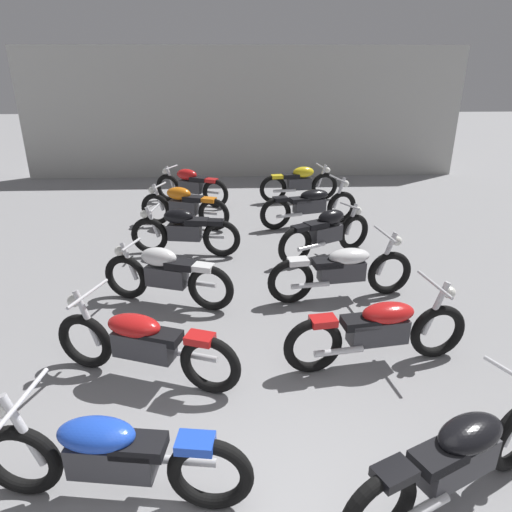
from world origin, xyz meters
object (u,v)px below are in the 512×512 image
object	(u,v)px
motorcycle_left_row_4	(184,206)
motorcycle_right_row_5	(300,183)
motorcycle_right_row_0	(458,458)
motorcycle_right_row_3	(326,232)
motorcycle_left_row_2	(166,274)
motorcycle_left_row_3	(184,230)
motorcycle_left_row_5	(191,185)
motorcycle_right_row_4	(310,205)
motorcycle_left_row_0	(111,456)
motorcycle_left_row_1	(143,343)
motorcycle_right_row_1	(379,329)
motorcycle_right_row_2	(342,270)

from	to	relation	value
motorcycle_left_row_4	motorcycle_right_row_5	bearing A→B (deg)	34.86
motorcycle_right_row_0	motorcycle_right_row_3	bearing A→B (deg)	90.72
motorcycle_left_row_2	motorcycle_left_row_3	distance (m)	1.82
motorcycle_left_row_5	motorcycle_right_row_4	xyz separation A→B (m)	(2.60, -1.72, -0.01)
motorcycle_left_row_0	motorcycle_left_row_3	size ratio (longest dim) A/B	1.10
motorcycle_left_row_1	motorcycle_left_row_2	distance (m)	1.71
motorcycle_left_row_3	motorcycle_right_row_3	world-z (taller)	same
motorcycle_left_row_5	motorcycle_right_row_4	world-z (taller)	motorcycle_right_row_4
motorcycle_left_row_4	motorcycle_left_row_0	bearing A→B (deg)	-89.44
motorcycle_right_row_1	motorcycle_left_row_4	bearing A→B (deg)	118.26
motorcycle_right_row_3	motorcycle_left_row_0	bearing A→B (deg)	-117.82
motorcycle_left_row_3	motorcycle_right_row_4	bearing A→B (deg)	31.07
motorcycle_left_row_5	motorcycle_left_row_2	bearing A→B (deg)	-89.34
motorcycle_left_row_1	motorcycle_right_row_5	distance (m)	7.35
motorcycle_left_row_1	motorcycle_right_row_1	distance (m)	2.59
motorcycle_left_row_2	motorcycle_right_row_2	bearing A→B (deg)	1.18
motorcycle_left_row_4	motorcycle_left_row_5	size ratio (longest dim) A/B	1.04
motorcycle_left_row_2	motorcycle_right_row_2	xyz separation A→B (m)	(2.50, 0.05, -0.01)
motorcycle_right_row_1	motorcycle_right_row_0	bearing A→B (deg)	-87.94
motorcycle_left_row_4	motorcycle_right_row_1	world-z (taller)	motorcycle_right_row_1
motorcycle_left_row_0	motorcycle_right_row_0	distance (m)	2.64
motorcycle_right_row_5	motorcycle_right_row_4	bearing A→B (deg)	-90.91
motorcycle_right_row_2	motorcycle_right_row_3	xyz separation A→B (m)	(0.06, 1.56, 0.01)
motorcycle_left_row_0	motorcycle_left_row_4	xyz separation A→B (m)	(-0.06, 6.58, 0.01)
motorcycle_left_row_0	motorcycle_left_row_5	xyz separation A→B (m)	(-0.05, 8.27, 0.01)
motorcycle_right_row_2	motorcycle_left_row_2	bearing A→B (deg)	-178.82
motorcycle_left_row_5	motorcycle_left_row_0	bearing A→B (deg)	-89.63
motorcycle_left_row_3	motorcycle_right_row_2	distance (m)	3.00
motorcycle_left_row_3	motorcycle_right_row_5	distance (m)	4.17
motorcycle_left_row_2	motorcycle_right_row_4	xyz separation A→B (m)	(2.54, 3.30, -0.01)
motorcycle_left_row_0	motorcycle_right_row_4	bearing A→B (deg)	68.77
motorcycle_left_row_5	motorcycle_right_row_0	world-z (taller)	motorcycle_right_row_0
motorcycle_left_row_2	motorcycle_right_row_2	size ratio (longest dim) A/B	0.88
motorcycle_left_row_1	motorcycle_right_row_1	world-z (taller)	same
motorcycle_left_row_0	motorcycle_left_row_2	world-z (taller)	motorcycle_left_row_0
motorcycle_right_row_1	motorcycle_right_row_4	xyz separation A→B (m)	(-0.02, 4.87, 0.00)
motorcycle_left_row_0	motorcycle_right_row_2	bearing A→B (deg)	52.79
motorcycle_left_row_3	motorcycle_right_row_5	world-z (taller)	same
motorcycle_left_row_2	motorcycle_right_row_4	bearing A→B (deg)	52.41
motorcycle_left_row_0	motorcycle_right_row_5	distance (m)	8.80
motorcycle_right_row_0	motorcycle_right_row_3	world-z (taller)	motorcycle_right_row_0
motorcycle_left_row_2	motorcycle_right_row_1	world-z (taller)	motorcycle_right_row_1
motorcycle_right_row_2	motorcycle_right_row_1	bearing A→B (deg)	-87.96
motorcycle_right_row_4	motorcycle_right_row_5	bearing A→B (deg)	89.09
motorcycle_left_row_4	motorcycle_right_row_3	bearing A→B (deg)	-32.99
motorcycle_left_row_1	motorcycle_left_row_5	world-z (taller)	motorcycle_left_row_1
motorcycle_left_row_0	motorcycle_left_row_2	distance (m)	3.25
motorcycle_left_row_1	motorcycle_right_row_3	xyz separation A→B (m)	(2.59, 3.33, 0.01)
motorcycle_left_row_2	motorcycle_right_row_3	xyz separation A→B (m)	(2.56, 1.62, 0.00)
motorcycle_right_row_5	motorcycle_left_row_1	bearing A→B (deg)	-110.67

